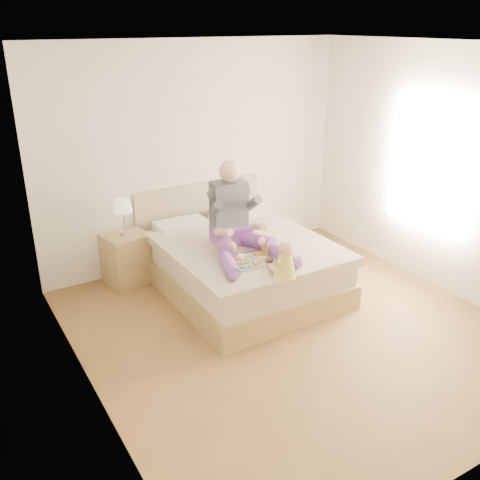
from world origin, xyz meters
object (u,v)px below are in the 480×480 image
bed (238,262)px  adult (236,223)px  nightstand (127,258)px  baby (285,262)px  tray (249,259)px

bed → adult: size_ratio=1.85×
nightstand → baby: baby is taller
tray → baby: baby is taller
adult → bed: bearing=61.2°
bed → tray: size_ratio=3.98×
adult → baby: (0.03, -0.86, -0.13)m
baby → bed: bearing=79.7°
adult → baby: 0.87m
adult → tray: (-0.08, -0.41, -0.24)m
nightstand → bed: bearing=-47.8°
nightstand → tray: (0.82, -1.40, 0.34)m
tray → adult: bearing=86.3°
baby → adult: bearing=87.9°
adult → nightstand: bearing=140.1°
tray → nightstand: bearing=128.1°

